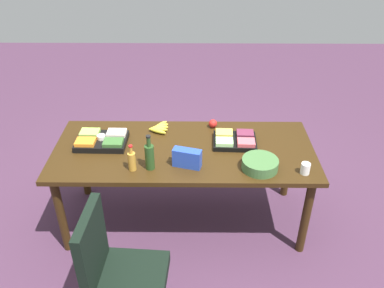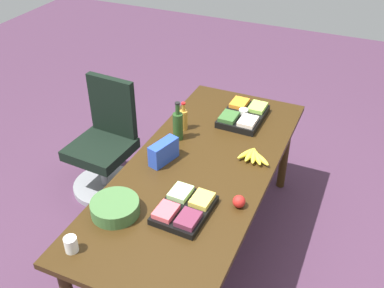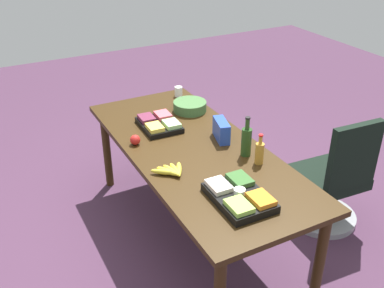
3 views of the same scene
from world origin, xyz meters
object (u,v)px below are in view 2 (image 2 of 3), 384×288
fruit_platter (184,208)px  paper_cup (71,244)px  office_chair (105,150)px  dressing_bottle (184,119)px  conference_table (200,177)px  wine_bottle (178,125)px  veggie_tray (243,115)px  salad_bowl (115,208)px  banana_bunch (254,156)px  chip_bag_blue (164,152)px  apple_red (239,201)px

fruit_platter → paper_cup: bearing=-40.0°
office_chair → dressing_bottle: size_ratio=4.47×
conference_table → wine_bottle: 0.42m
veggie_tray → salad_bowl: size_ratio=1.52×
banana_bunch → fruit_platter: fruit_platter is taller
veggie_tray → chip_bag_blue: 0.79m
apple_red → conference_table: bearing=-125.5°
dressing_bottle → salad_bowl: bearing=1.2°
apple_red → paper_cup: 0.97m
chip_bag_blue → office_chair: bearing=-118.2°
salad_bowl → wine_bottle: wine_bottle is taller
office_chair → veggie_tray: 1.23m
salad_bowl → veggie_tray: bearing=165.2°
dressing_bottle → apple_red: 0.92m
chip_bag_blue → wine_bottle: (-0.29, -0.03, 0.04)m
banana_bunch → salad_bowl: 1.00m
salad_bowl → wine_bottle: size_ratio=0.95×
salad_bowl → chip_bag_blue: chip_bag_blue is taller
chip_bag_blue → fruit_platter: 0.52m
veggie_tray → banana_bunch: 0.52m
conference_table → veggie_tray: veggie_tray is taller
apple_red → wine_bottle: (-0.51, -0.63, 0.08)m
fruit_platter → paper_cup: paper_cup is taller
veggie_tray → dressing_bottle: (0.31, -0.36, 0.05)m
paper_cup → dressing_bottle: bearing=178.3°
apple_red → wine_bottle: bearing=-128.7°
fruit_platter → banana_bunch: bearing=162.4°
veggie_tray → salad_bowl: veggie_tray is taller
fruit_platter → wine_bottle: wine_bottle is taller
banana_bunch → veggie_tray: bearing=-153.8°
wine_bottle → banana_bunch: bearing=87.8°
fruit_platter → paper_cup: size_ratio=4.13×
salad_bowl → wine_bottle: (-0.85, -0.00, 0.07)m
salad_bowl → fruit_platter: salad_bowl is taller
office_chair → dressing_bottle: (0.00, 0.75, 0.50)m
chip_bag_blue → fruit_platter: chip_bag_blue is taller
dressing_bottle → fruit_platter: size_ratio=0.59×
banana_bunch → wine_bottle: 0.58m
office_chair → fruit_platter: (0.82, 1.13, 0.45)m
banana_bunch → paper_cup: (1.16, -0.63, 0.02)m
conference_table → fruit_platter: size_ratio=5.85×
dressing_bottle → chip_bag_blue: bearing=6.5°
paper_cup → chip_bag_blue: bearing=174.5°
veggie_tray → paper_cup: (1.63, -0.40, 0.01)m
conference_table → veggie_tray: size_ratio=5.10×
banana_bunch → apple_red: bearing=7.2°
wine_bottle → dressing_bottle: bearing=-172.3°
office_chair → dressing_bottle: 0.90m
conference_table → chip_bag_blue: bearing=-82.3°
fruit_platter → apple_red: 0.32m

